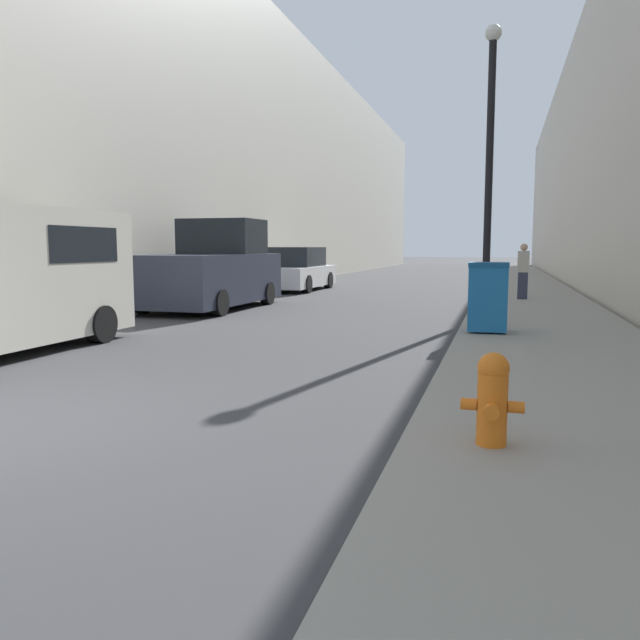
# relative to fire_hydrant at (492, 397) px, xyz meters

# --- Properties ---
(sidewalk_right) EXTENTS (3.18, 60.00, 0.13)m
(sidewalk_right) POSITION_rel_fire_hydrant_xyz_m (0.91, 17.34, -0.44)
(sidewalk_right) COLOR gray
(sidewalk_right) RESTS_ON ground
(building_left_glass) EXTENTS (12.00, 60.00, 11.35)m
(building_left_glass) POSITION_rel_fire_hydrant_xyz_m (-15.12, 25.34, 5.18)
(building_left_glass) COLOR beige
(building_left_glass) RESTS_ON ground
(fire_hydrant) EXTENTS (0.47, 0.35, 0.71)m
(fire_hydrant) POSITION_rel_fire_hydrant_xyz_m (0.00, 0.00, 0.00)
(fire_hydrant) COLOR orange
(fire_hydrant) RESTS_ON sidewalk_right
(trash_bin) EXTENTS (0.68, 0.67, 1.23)m
(trash_bin) POSITION_rel_fire_hydrant_xyz_m (-0.18, 6.52, 0.26)
(trash_bin) COLOR #19609E
(trash_bin) RESTS_ON sidewalk_right
(lamppost) EXTENTS (0.36, 0.36, 6.30)m
(lamppost) POSITION_rel_fire_hydrant_xyz_m (-0.31, 9.91, 2.95)
(lamppost) COLOR black
(lamppost) RESTS_ON sidewalk_right
(pickup_truck) EXTENTS (2.29, 5.06, 2.37)m
(pickup_truck) POSITION_rel_fire_hydrant_xyz_m (-7.36, 10.32, 0.49)
(pickup_truck) COLOR #232838
(pickup_truck) RESTS_ON ground
(parked_sedan_near) EXTENTS (1.95, 4.77, 1.62)m
(parked_sedan_near) POSITION_rel_fire_hydrant_xyz_m (-7.43, 17.66, 0.24)
(parked_sedan_near) COLOR silver
(parked_sedan_near) RESTS_ON ground
(pedestrian_on_sidewalk) EXTENTS (0.32, 0.21, 1.59)m
(pedestrian_on_sidewalk) POSITION_rel_fire_hydrant_xyz_m (0.62, 14.09, 0.43)
(pedestrian_on_sidewalk) COLOR #2D3347
(pedestrian_on_sidewalk) RESTS_ON sidewalk_right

